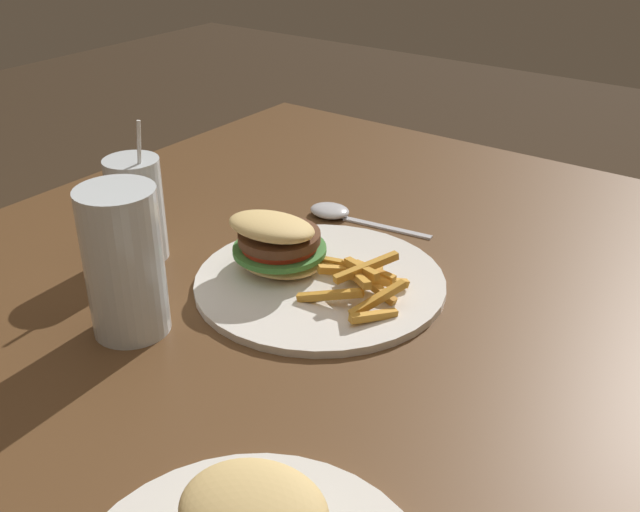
# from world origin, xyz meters

# --- Properties ---
(dining_table) EXTENTS (1.23, 1.43, 0.70)m
(dining_table) POSITION_xyz_m (0.00, 0.00, 0.61)
(dining_table) COLOR brown
(dining_table) RESTS_ON ground_plane
(meal_plate_near) EXTENTS (0.31, 0.31, 0.09)m
(meal_plate_near) POSITION_xyz_m (0.11, -0.11, 0.73)
(meal_plate_near) COLOR white
(meal_plate_near) RESTS_ON dining_table
(beer_glass) EXTENTS (0.09, 0.09, 0.17)m
(beer_glass) POSITION_xyz_m (0.20, 0.09, 0.78)
(beer_glass) COLOR silver
(beer_glass) RESTS_ON dining_table
(juice_glass) EXTENTS (0.07, 0.07, 0.19)m
(juice_glass) POSITION_xyz_m (0.32, -0.04, 0.76)
(juice_glass) COLOR silver
(juice_glass) RESTS_ON dining_table
(spoon) EXTENTS (0.19, 0.06, 0.02)m
(spoon) POSITION_xyz_m (0.19, -0.30, 0.71)
(spoon) COLOR silver
(spoon) RESTS_ON dining_table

